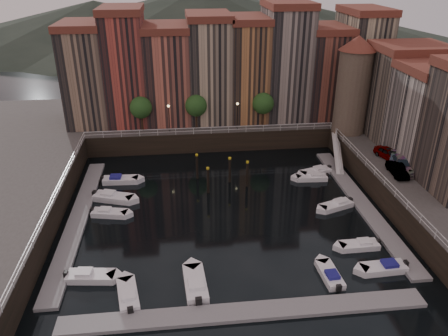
{
  "coord_description": "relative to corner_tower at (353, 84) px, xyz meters",
  "views": [
    {
      "loc": [
        -4.74,
        -43.47,
        26.02
      ],
      "look_at": [
        0.55,
        4.0,
        3.09
      ],
      "focal_mm": 35.0,
      "sensor_mm": 36.0,
      "label": 1
    }
  ],
  "objects": [
    {
      "name": "far_terrace",
      "position": [
        -16.69,
        9.0,
        0.76
      ],
      "size": [
        48.7,
        10.3,
        17.5
      ],
      "color": "#8C7059",
      "rests_on": "quay_far"
    },
    {
      "name": "boat_right_4",
      "position": [
        -6.69,
        -7.31,
        -9.84
      ],
      "size": [
        4.63,
        2.85,
        1.04
      ],
      "rotation": [
        0.0,
        0.0,
        3.45
      ],
      "color": "white",
      "rests_on": "ground"
    },
    {
      "name": "boat_near_0",
      "position": [
        -29.65,
        -28.66,
        -9.85
      ],
      "size": [
        2.34,
        4.54,
        1.02
      ],
      "rotation": [
        0.0,
        0.0,
        1.76
      ],
      "color": "white",
      "rests_on": "ground"
    },
    {
      "name": "gangway",
      "position": [
        -2.9,
        -4.5,
        -8.28
      ],
      "size": [
        2.78,
        8.32,
        3.73
      ],
      "color": "white",
      "rests_on": "ground"
    },
    {
      "name": "car_a",
      "position": [
        1.57,
        -10.07,
        -6.48
      ],
      "size": [
        2.82,
        4.5,
        1.43
      ],
      "primitive_type": "imported",
      "rotation": [
        0.0,
        0.0,
        0.29
      ],
      "color": "gray",
      "rests_on": "quay_right"
    },
    {
      "name": "mooring_pilings",
      "position": [
        -19.73,
        -8.92,
        -8.54
      ],
      "size": [
        6.49,
        4.45,
        3.78
      ],
      "color": "black",
      "rests_on": "ground"
    },
    {
      "name": "railings",
      "position": [
        -20.0,
        -9.62,
        -6.41
      ],
      "size": [
        36.08,
        34.04,
        0.52
      ],
      "color": "white",
      "rests_on": "ground"
    },
    {
      "name": "car_c",
      "position": [
        1.63,
        -13.42,
        -6.4
      ],
      "size": [
        3.59,
        5.86,
        1.59
      ],
      "primitive_type": "imported",
      "rotation": [
        0.0,
        0.0,
        -0.27
      ],
      "color": "gray",
      "rests_on": "quay_right"
    },
    {
      "name": "car_b",
      "position": [
        0.55,
        -14.55,
        -6.53
      ],
      "size": [
        1.71,
        4.14,
        1.33
      ],
      "primitive_type": "imported",
      "rotation": [
        0.0,
        0.0,
        -0.07
      ],
      "color": "gray",
      "rests_on": "quay_right"
    },
    {
      "name": "ground",
      "position": [
        -20.0,
        -14.5,
        -10.19
      ],
      "size": [
        200.0,
        200.0,
        0.0
      ],
      "primitive_type": "plane",
      "color": "black",
      "rests_on": "ground"
    },
    {
      "name": "boat_right_2",
      "position": [
        -6.96,
        -16.1,
        -9.86
      ],
      "size": [
        4.37,
        2.81,
        0.98
      ],
      "rotation": [
        0.0,
        0.0,
        3.48
      ],
      "color": "white",
      "rests_on": "ground"
    },
    {
      "name": "boat_left_4",
      "position": [
        -32.56,
        -6.86,
        -9.83
      ],
      "size": [
        4.75,
        1.9,
        1.08
      ],
      "rotation": [
        0.0,
        0.0,
        -0.04
      ],
      "color": "white",
      "rests_on": "ground"
    },
    {
      "name": "boat_near_1",
      "position": [
        -23.91,
        -27.98,
        -9.8
      ],
      "size": [
        2.15,
        5.16,
        1.17
      ],
      "rotation": [
        0.0,
        0.0,
        1.63
      ],
      "color": "white",
      "rests_on": "ground"
    },
    {
      "name": "mountains",
      "position": [
        -18.28,
        95.5,
        -2.28
      ],
      "size": [
        145.0,
        100.0,
        18.0
      ],
      "color": "#2D382D",
      "rests_on": "ground"
    },
    {
      "name": "boat_near_3",
      "position": [
        -11.77,
        -27.99,
        -9.87
      ],
      "size": [
        1.7,
        4.18,
        0.95
      ],
      "rotation": [
        0.0,
        0.0,
        1.62
      ],
      "color": "white",
      "rests_on": "ground"
    },
    {
      "name": "boat_right_0",
      "position": [
        -6.49,
        -27.57,
        -9.85
      ],
      "size": [
        4.5,
        1.78,
        1.03
      ],
      "rotation": [
        0.0,
        0.0,
        3.18
      ],
      "color": "white",
      "rests_on": "ground"
    },
    {
      "name": "right_terrace",
      "position": [
        6.5,
        -10.7,
        -0.64
      ],
      "size": [
        9.3,
        24.3,
        14.0
      ],
      "color": "#706455",
      "rests_on": "quay_right"
    },
    {
      "name": "boat_left_3",
      "position": [
        -32.92,
        -11.44,
        -9.81
      ],
      "size": [
        5.11,
        3.23,
        1.15
      ],
      "rotation": [
        0.0,
        0.0,
        -0.33
      ],
      "color": "white",
      "rests_on": "ground"
    },
    {
      "name": "dock_near",
      "position": [
        -20.0,
        -31.5,
        -10.02
      ],
      "size": [
        30.0,
        2.0,
        0.35
      ],
      "primitive_type": "cube",
      "color": "gray",
      "rests_on": "ground"
    },
    {
      "name": "street_lamps",
      "position": [
        -21.0,
        2.7,
        -4.3
      ],
      "size": [
        10.36,
        0.36,
        4.18
      ],
      "color": "black",
      "rests_on": "quay_far"
    },
    {
      "name": "dock_right",
      "position": [
        -3.8,
        -15.5,
        -10.02
      ],
      "size": [
        2.0,
        28.0,
        0.35
      ],
      "primitive_type": "cube",
      "color": "gray",
      "rests_on": "ground"
    },
    {
      "name": "boat_left_0",
      "position": [
        -33.27,
        -25.8,
        -9.84
      ],
      "size": [
        4.64,
        2.15,
        1.04
      ],
      "rotation": [
        0.0,
        0.0,
        -0.12
      ],
      "color": "white",
      "rests_on": "ground"
    },
    {
      "name": "quay_far",
      "position": [
        -20.0,
        11.5,
        -8.69
      ],
      "size": [
        80.0,
        20.0,
        3.0
      ],
      "primitive_type": "cube",
      "color": "black",
      "rests_on": "ground"
    },
    {
      "name": "boat_left_2",
      "position": [
        -32.93,
        -14.92,
        -9.87
      ],
      "size": [
        4.29,
        2.3,
        0.96
      ],
      "rotation": [
        0.0,
        0.0,
        -0.21
      ],
      "color": "white",
      "rests_on": "ground"
    },
    {
      "name": "boat_right_1",
      "position": [
        -7.34,
        -23.92,
        -9.87
      ],
      "size": [
        4.18,
        1.59,
        0.96
      ],
      "rotation": [
        0.0,
        0.0,
        3.16
      ],
      "color": "white",
      "rests_on": "ground"
    },
    {
      "name": "corner_tower",
      "position": [
        0.0,
        0.0,
        0.0
      ],
      "size": [
        5.2,
        5.2,
        13.8
      ],
      "color": "#6B5B4C",
      "rests_on": "quay_right"
    },
    {
      "name": "boat_right_3",
      "position": [
        -7.68,
        -8.85,
        -9.87
      ],
      "size": [
        4.27,
        1.77,
        0.97
      ],
      "rotation": [
        0.0,
        0.0,
        3.08
      ],
      "color": "white",
      "rests_on": "ground"
    },
    {
      "name": "promenade_trees",
      "position": [
        -21.33,
        3.7,
        -3.61
      ],
      "size": [
        21.2,
        3.2,
        5.2
      ],
      "color": "black",
      "rests_on": "quay_far"
    },
    {
      "name": "dock_left",
      "position": [
        -36.2,
        -15.5,
        -10.02
      ],
      "size": [
        2.0,
        28.0,
        0.35
      ],
      "primitive_type": "cube",
      "color": "gray",
      "rests_on": "ground"
    }
  ]
}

